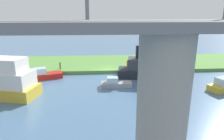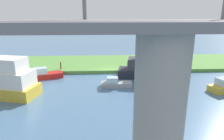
{
  "view_description": "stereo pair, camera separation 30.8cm",
  "coord_description": "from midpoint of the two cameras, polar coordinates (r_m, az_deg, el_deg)",
  "views": [
    {
      "loc": [
        1.51,
        29.89,
        9.07
      ],
      "look_at": [
        -0.21,
        5.0,
        2.0
      ],
      "focal_mm": 31.94,
      "sensor_mm": 36.0,
      "label": 1
    },
    {
      "loc": [
        1.21,
        29.91,
        9.07
      ],
      "look_at": [
        -0.21,
        5.0,
        2.0
      ],
      "focal_mm": 31.94,
      "sensor_mm": 36.0,
      "label": 2
    }
  ],
  "objects": [
    {
      "name": "riverboat_paddlewheel",
      "position": [
        29.59,
        11.72,
        1.12
      ],
      "size": [
        9.53,
        4.61,
        4.67
      ],
      "color": "#1E232D",
      "rests_on": "ground"
    },
    {
      "name": "person_on_bank",
      "position": [
        32.64,
        4.95,
        1.81
      ],
      "size": [
        0.44,
        0.44,
        1.39
      ],
      "color": "#2D334C",
      "rests_on": "grassy_bank"
    },
    {
      "name": "bridge_span",
      "position": [
        10.77,
        15.86,
        13.45
      ],
      "size": [
        59.09,
        4.3,
        3.25
      ],
      "color": "slate",
      "rests_on": "bridge_pylon"
    },
    {
      "name": "motorboat_white",
      "position": [
        25.59,
        1.34,
        -3.84
      ],
      "size": [
        3.92,
        1.49,
        1.29
      ],
      "color": "#99999E",
      "rests_on": "ground"
    },
    {
      "name": "grassy_bank",
      "position": [
        36.99,
        -1.05,
        2.02
      ],
      "size": [
        80.0,
        12.0,
        0.5
      ],
      "primitive_type": "cube",
      "color": "#5B9342",
      "rests_on": "ground"
    },
    {
      "name": "bridge_pylon",
      "position": [
        11.83,
        14.2,
        -9.43
      ],
      "size": [
        2.95,
        2.95,
        8.23
      ],
      "primitive_type": "cylinder",
      "color": "#9E998E",
      "rests_on": "ground"
    },
    {
      "name": "mooring_post",
      "position": [
        33.06,
        -14.21,
        1.27
      ],
      "size": [
        0.2,
        0.2,
        1.08
      ],
      "primitive_type": "cylinder",
      "color": "brown",
      "rests_on": "grassy_bank"
    },
    {
      "name": "ground_plane",
      "position": [
        31.27,
        -0.62,
        -1.04
      ],
      "size": [
        160.0,
        160.0,
        0.0
      ],
      "primitive_type": "plane",
      "color": "#4C7093"
    },
    {
      "name": "pontoon_yellow",
      "position": [
        30.41,
        -18.56,
        -1.24
      ],
      "size": [
        5.15,
        3.19,
        1.62
      ],
      "color": "red",
      "rests_on": "ground"
    }
  ]
}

